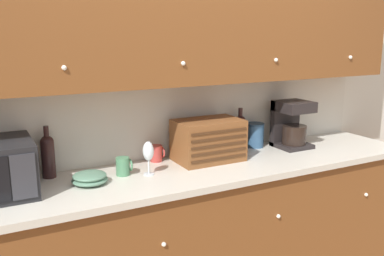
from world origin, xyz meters
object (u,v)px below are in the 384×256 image
bowl_stack_on_counter (90,178)px  mug_blue_second (123,166)px  wine_bottle (240,131)px  coffee_maker (291,124)px  mug (157,153)px  bread_box (208,140)px  wine_glass (148,152)px  second_wine_bottle (48,154)px  storage_canister (255,135)px

bowl_stack_on_counter → mug_blue_second: 0.22m
wine_bottle → coffee_maker: coffee_maker is taller
mug → bread_box: bread_box is taller
mug → mug_blue_second: bearing=-149.7°
mug_blue_second → bread_box: bread_box is taller
mug_blue_second → wine_glass: 0.17m
mug_blue_second → mug: (0.28, 0.16, -0.00)m
bowl_stack_on_counter → wine_glass: wine_glass is taller
mug_blue_second → wine_glass: (0.13, -0.06, 0.08)m
second_wine_bottle → bread_box: 1.00m
wine_glass → bread_box: (0.46, 0.09, -0.00)m
bowl_stack_on_counter → wine_bottle: bearing=10.5°
wine_glass → mug: 0.28m
mug_blue_second → storage_canister: size_ratio=0.60×
wine_glass → mug: (0.15, 0.23, -0.08)m
wine_bottle → storage_canister: (0.14, 0.01, -0.05)m
second_wine_bottle → bread_box: (0.99, -0.13, -0.00)m
mug_blue_second → wine_glass: bearing=-24.4°
bowl_stack_on_counter → mug: (0.50, 0.22, 0.02)m
wine_glass → wine_bottle: size_ratio=0.66×
wine_bottle → second_wine_bottle: bearing=179.6°
mug → storage_canister: size_ratio=0.60×
second_wine_bottle → bowl_stack_on_counter: 0.30m
second_wine_bottle → wine_bottle: 1.32m
second_wine_bottle → wine_glass: bearing=-22.8°
bread_box → coffee_maker: (0.71, 0.02, 0.03)m
mug_blue_second → storage_canister: storage_canister is taller
second_wine_bottle → coffee_maker: 1.70m
mug_blue_second → wine_bottle: 0.94m
second_wine_bottle → bread_box: bearing=-7.6°
bowl_stack_on_counter → coffee_maker: 1.52m
bowl_stack_on_counter → storage_canister: size_ratio=1.11×
second_wine_bottle → mug_blue_second: second_wine_bottle is taller
bowl_stack_on_counter → wine_glass: bearing=-0.5°
mug_blue_second → coffee_maker: (1.30, 0.05, 0.12)m
bowl_stack_on_counter → mug: 0.55m
bowl_stack_on_counter → bread_box: (0.81, 0.09, 0.10)m
wine_bottle → coffee_maker: size_ratio=0.89×
mug → coffee_maker: (1.02, -0.12, 0.12)m
second_wine_bottle → mug: (0.68, 0.00, -0.08)m
wine_bottle → storage_canister: wine_bottle is taller
bread_box → coffee_maker: bearing=1.5°
storage_canister → wine_glass: bearing=-166.6°
mug → storage_canister: 0.78m
wine_glass → mug: size_ratio=1.89×
storage_canister → coffee_maker: 0.27m
bowl_stack_on_counter → wine_glass: size_ratio=0.98×
mug_blue_second → mug: 0.33m
second_wine_bottle → coffee_maker: (1.69, -0.11, 0.03)m
mug → storage_canister: storage_canister is taller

